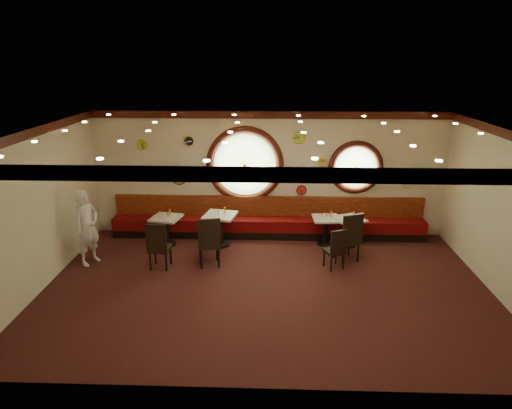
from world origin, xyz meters
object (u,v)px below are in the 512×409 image
Objects in this scene: chair_c at (337,246)px; condiment_c_salt at (323,215)px; condiment_d_salt at (345,216)px; condiment_a_pepper at (167,216)px; chair_d at (350,234)px; chair_a at (158,243)px; chair_b at (209,239)px; condiment_c_bottle at (331,214)px; table_c at (326,228)px; condiment_d_pepper at (351,217)px; condiment_c_pepper at (326,216)px; condiment_b_pepper at (219,214)px; condiment_a_bottle at (170,212)px; condiment_d_bottle at (354,215)px; table_b at (220,226)px; table_a at (167,227)px; condiment_b_salt at (218,212)px; condiment_a_salt at (164,214)px; table_d at (349,229)px; waiter at (87,227)px; condiment_b_bottle at (225,210)px.

condiment_c_salt is (-0.17, 1.44, 0.21)m from chair_c.
condiment_c_salt is 1.09× the size of condiment_d_salt.
chair_d is at bearing -9.80° from condiment_a_pepper.
chair_d reaches higher than chair_a.
condiment_c_bottle is at bearing 13.13° from chair_b.
chair_a reaches higher than table_c.
chair_a is 4.61m from condiment_d_pepper.
chair_b is 8.07× the size of condiment_c_pepper.
condiment_c_salt is 0.09m from condiment_c_pepper.
condiment_b_pepper is (0.08, 1.12, 0.20)m from chair_b.
condiment_a_bottle reaches higher than table_c.
chair_c reaches higher than condiment_d_bottle.
table_b is 9.65× the size of condiment_c_pepper.
condiment_a_bottle reaches higher than condiment_d_salt.
condiment_d_salt is (0.03, 0.95, 0.09)m from chair_d.
condiment_d_pepper is (0.17, 0.90, 0.10)m from chair_d.
condiment_d_bottle is at bearing 8.69° from chair_b.
chair_b is (1.22, -1.17, 0.20)m from table_a.
chair_b reaches higher than condiment_a_bottle.
table_a is 7.33× the size of condiment_b_pepper.
table_a is 4.06m from condiment_c_bottle.
table_a is at bearing 139.29° from chair_c.
condiment_d_salt is 0.34m from condiment_c_bottle.
condiment_c_salt is 0.61× the size of condiment_a_bottle.
condiment_d_pepper is at bearing -17.10° from condiment_c_bottle.
chair_c is at bearing -24.91° from condiment_b_salt.
condiment_a_salt is at bearing 145.82° from chair_d.
table_d is at bearing -153.30° from condiment_d_bottle.
chair_d is 3.20m from condiment_b_salt.
condiment_d_salt is 0.23m from condiment_d_bottle.
chair_b is 3.63m from condiment_d_bottle.
condiment_b_salt is at bearing -176.77° from condiment_c_bottle.
waiter is (-2.73, 0.08, 0.20)m from chair_b.
condiment_c_bottle reaches higher than table_a.
chair_d is 3.14m from condiment_b_pepper.
condiment_d_pepper is (0.14, -0.05, 0.01)m from condiment_d_salt.
condiment_d_salt is at bearing 159.40° from condiment_d_pepper.
condiment_a_salt is 1.87m from waiter.
condiment_c_bottle is at bearing 166.13° from table_d.
condiment_a_salt is 0.56× the size of condiment_b_bottle.
table_d is 0.97m from chair_d.
condiment_d_bottle is at bearing 50.44° from condiment_d_pepper.
condiment_b_pepper is (1.27, 0.02, 0.06)m from condiment_a_pepper.
table_b is 1.47× the size of chair_c.
waiter reaches higher than chair_b.
condiment_a_salt is 0.91× the size of condiment_c_salt.
table_b is 1.20× the size of chair_b.
chair_a is at bearing -161.16° from condiment_d_bottle.
table_a is 8.91× the size of condiment_c_pepper.
chair_b is at bearing -99.71° from condiment_b_bottle.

